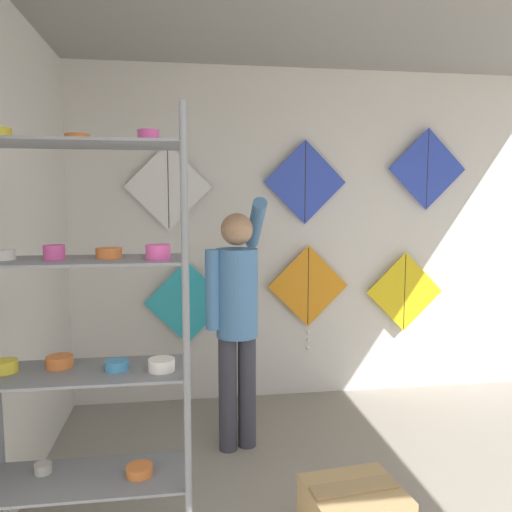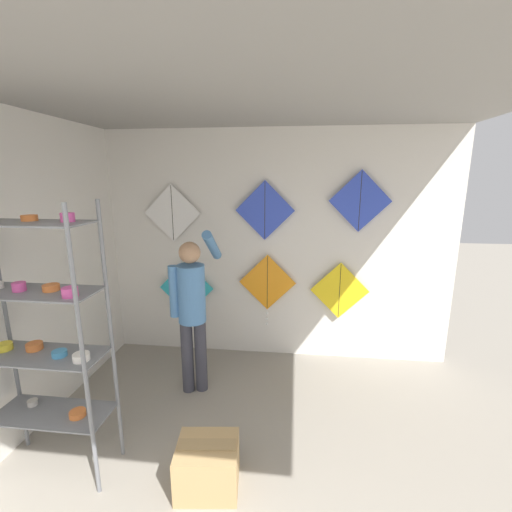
# 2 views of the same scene
# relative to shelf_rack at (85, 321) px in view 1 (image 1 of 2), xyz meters

# --- Properties ---
(back_panel) EXTENTS (4.57, 0.06, 2.80)m
(back_panel) POSITION_rel_shelf_rack_xyz_m (1.38, 2.03, 0.21)
(back_panel) COLOR silver
(back_panel) RESTS_ON ground
(shelf_rack) EXTENTS (0.89, 0.38, 2.09)m
(shelf_rack) POSITION_rel_shelf_rack_xyz_m (0.00, 0.00, 0.00)
(shelf_rack) COLOR slate
(shelf_rack) RESTS_ON ground
(shopkeeper) EXTENTS (0.43, 0.65, 1.73)m
(shopkeeper) POSITION_rel_shelf_rack_xyz_m (0.77, 1.12, -0.22)
(shopkeeper) COLOR #383842
(shopkeeper) RESTS_ON ground
(kite_0) EXTENTS (0.70, 0.04, 0.84)m
(kite_0) POSITION_rel_shelf_rack_xyz_m (0.44, 1.94, -0.35)
(kite_0) COLOR #28B2C6
(kite_1) EXTENTS (0.70, 0.04, 0.91)m
(kite_1) POSITION_rel_shelf_rack_xyz_m (1.47, 1.94, -0.25)
(kite_1) COLOR orange
(kite_2) EXTENTS (0.70, 0.01, 0.70)m
(kite_2) POSITION_rel_shelf_rack_xyz_m (2.35, 1.94, -0.29)
(kite_2) COLOR yellow
(kite_3) EXTENTS (0.70, 0.01, 0.70)m
(kite_3) POSITION_rel_shelf_rack_xyz_m (0.30, 1.94, 0.62)
(kite_3) COLOR white
(kite_4) EXTENTS (0.70, 0.01, 0.70)m
(kite_4) POSITION_rel_shelf_rack_xyz_m (1.44, 1.94, 0.67)
(kite_4) COLOR blue
(kite_5) EXTENTS (0.70, 0.01, 0.70)m
(kite_5) POSITION_rel_shelf_rack_xyz_m (2.52, 1.94, 0.78)
(kite_5) COLOR blue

